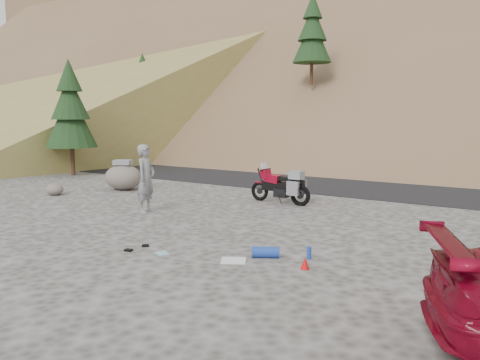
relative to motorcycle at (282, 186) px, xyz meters
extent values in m
plane|color=#454240|center=(0.03, -3.50, -0.51)|extent=(140.00, 140.00, 0.00)
cube|color=black|center=(0.03, 5.50, -0.51)|extent=(120.00, 7.00, 0.05)
cube|color=olive|center=(-29.97, 16.50, 1.49)|extent=(45.29, 46.00, 24.26)
cylinder|color=#362113|center=(-3.97, 10.50, 4.38)|extent=(0.17, 0.17, 1.40)
cone|color=black|center=(-3.97, 10.50, 5.93)|extent=(2.00, 2.00, 2.25)
cone|color=black|center=(-3.97, 10.50, 6.78)|extent=(1.50, 1.50, 1.76)
cone|color=black|center=(-3.97, 10.50, 7.63)|extent=(1.00, 1.00, 1.26)
cylinder|color=#362113|center=(-17.97, 12.50, 3.05)|extent=(0.15, 0.15, 1.26)
cone|color=black|center=(-17.97, 12.50, 4.44)|extent=(1.80, 1.80, 2.03)
cone|color=black|center=(-17.97, 12.50, 5.21)|extent=(1.35, 1.35, 1.58)
cone|color=black|center=(-17.97, 12.50, 5.98)|extent=(0.90, 0.90, 1.13)
cylinder|color=#362113|center=(-10.97, 1.00, 0.26)|extent=(0.18, 0.18, 1.54)
cone|color=black|center=(-10.97, 1.00, 1.96)|extent=(2.20, 2.20, 2.47)
cone|color=black|center=(-10.97, 1.00, 2.89)|extent=(1.65, 1.65, 1.93)
cone|color=black|center=(-10.97, 1.00, 3.83)|extent=(1.10, 1.10, 1.39)
torus|color=black|center=(-0.80, 0.04, -0.21)|extent=(0.60, 0.14, 0.60)
cylinder|color=black|center=(-0.80, 0.04, -0.21)|extent=(0.18, 0.06, 0.18)
torus|color=black|center=(0.60, -0.03, -0.21)|extent=(0.64, 0.16, 0.63)
cylinder|color=black|center=(0.60, -0.03, -0.21)|extent=(0.20, 0.08, 0.20)
cylinder|color=black|center=(-0.73, 0.03, 0.12)|extent=(0.34, 0.07, 0.73)
cylinder|color=black|center=(-0.60, 0.03, 0.46)|extent=(0.07, 0.56, 0.04)
cube|color=black|center=(-0.12, 0.01, -0.02)|extent=(1.10, 0.27, 0.27)
cube|color=black|center=(-0.03, 0.00, -0.20)|extent=(0.42, 0.29, 0.25)
cube|color=maroon|center=(-0.33, 0.02, 0.21)|extent=(0.49, 0.29, 0.28)
cube|color=maroon|center=(-0.58, 0.03, 0.32)|extent=(0.29, 0.32, 0.32)
cube|color=silver|center=(-0.64, 0.03, 0.56)|extent=(0.12, 0.28, 0.23)
cube|color=black|center=(0.10, 0.00, 0.23)|extent=(0.51, 0.22, 0.11)
cube|color=black|center=(0.45, -0.02, 0.19)|extent=(0.32, 0.18, 0.09)
cube|color=silver|center=(0.47, -0.26, 0.01)|extent=(0.37, 0.13, 0.41)
cube|color=silver|center=(0.49, 0.21, 0.01)|extent=(0.37, 0.13, 0.41)
cube|color=gray|center=(0.46, -0.02, 0.37)|extent=(0.39, 0.33, 0.24)
cube|color=maroon|center=(-0.80, 0.04, 0.06)|extent=(0.28, 0.12, 0.04)
cylinder|color=black|center=(0.00, -0.16, -0.35)|extent=(0.03, 0.19, 0.33)
cylinder|color=silver|center=(0.41, -0.14, -0.15)|extent=(0.42, 0.10, 0.12)
imported|color=gray|center=(-2.45, -3.13, -0.51)|extent=(0.58, 0.75, 1.83)
ellipsoid|color=#59534D|center=(-5.94, -0.72, -0.07)|extent=(1.61, 1.47, 0.89)
cube|color=gray|center=(-5.94, -0.72, 0.47)|extent=(0.80, 0.74, 0.18)
ellipsoid|color=#59534D|center=(-6.98, -2.76, -0.33)|extent=(0.76, 0.72, 0.37)
cube|color=white|center=(1.92, -5.42, -0.51)|extent=(0.57, 0.55, 0.01)
cylinder|color=#1B3FA7|center=(2.29, -4.93, -0.41)|extent=(0.54, 0.42, 0.20)
cylinder|color=#1B3FA7|center=(2.99, -4.57, -0.40)|extent=(0.10, 0.10, 0.22)
cone|color=red|center=(3.17, -5.13, -0.41)|extent=(0.16, 0.16, 0.20)
cube|color=black|center=(-0.11, -6.02, -0.49)|extent=(0.16, 0.13, 0.04)
cube|color=black|center=(-0.06, -5.61, -0.49)|extent=(0.16, 0.15, 0.04)
cube|color=#86B7CF|center=(0.54, -5.78, -0.51)|extent=(0.34, 0.30, 0.01)
camera|label=1|loc=(6.43, -12.10, 2.03)|focal=35.00mm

